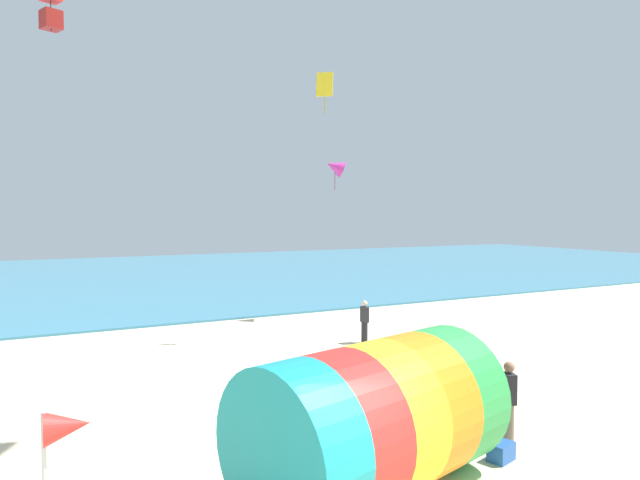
# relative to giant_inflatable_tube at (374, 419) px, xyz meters

# --- Properties ---
(sea) EXTENTS (120.00, 40.00, 0.10)m
(sea) POSITION_rel_giant_inflatable_tube_xyz_m (-0.82, 36.55, -1.27)
(sea) COLOR teal
(sea) RESTS_ON ground
(giant_inflatable_tube) EXTENTS (5.22, 3.78, 2.65)m
(giant_inflatable_tube) POSITION_rel_giant_inflatable_tube_xyz_m (0.00, 0.00, 0.00)
(giant_inflatable_tube) COLOR teal
(giant_inflatable_tube) RESTS_ON ground
(kite_handler) EXTENTS (0.34, 0.42, 1.75)m
(kite_handler) POSITION_rel_giant_inflatable_tube_xyz_m (3.73, 0.52, -0.42)
(kite_handler) COLOR #726651
(kite_handler) RESTS_ON ground
(kite_yellow_diamond) EXTENTS (0.58, 0.53, 1.58)m
(kite_yellow_diamond) POSITION_rel_giant_inflatable_tube_xyz_m (5.01, 11.32, 8.48)
(kite_yellow_diamond) COLOR yellow
(kite_magenta_delta) EXTENTS (1.24, 1.10, 1.58)m
(kite_magenta_delta) POSITION_rel_giant_inflatable_tube_xyz_m (7.47, 14.95, 5.70)
(kite_magenta_delta) COLOR #D1339E
(kite_red_box) EXTENTS (0.65, 0.65, 1.42)m
(kite_red_box) POSITION_rel_giant_inflatable_tube_xyz_m (-4.53, 10.00, 9.48)
(kite_red_box) COLOR red
(bystander_mid_beach) EXTENTS (0.27, 0.39, 1.60)m
(bystander_mid_beach) POSITION_rel_giant_inflatable_tube_xyz_m (5.96, 9.90, -0.51)
(bystander_mid_beach) COLOR black
(bystander_mid_beach) RESTS_ON ground
(beach_flag) EXTENTS (0.47, 0.36, 2.90)m
(beach_flag) POSITION_rel_giant_inflatable_tube_xyz_m (-5.01, -1.94, 1.26)
(beach_flag) COLOR silver
(beach_flag) RESTS_ON ground
(cooler_box) EXTENTS (0.60, 0.49, 0.36)m
(cooler_box) POSITION_rel_giant_inflatable_tube_xyz_m (2.95, -0.06, -1.14)
(cooler_box) COLOR #2659B2
(cooler_box) RESTS_ON ground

